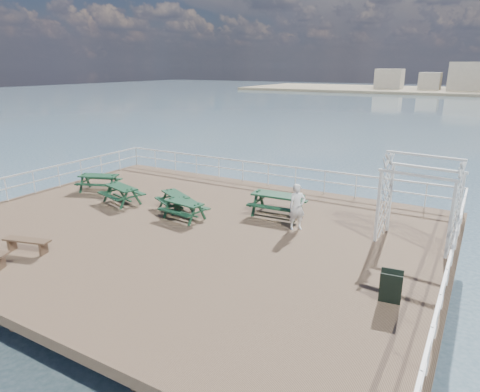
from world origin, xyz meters
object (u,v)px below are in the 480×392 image
(picnic_table_a, at_px, (99,179))
(picnic_table_d, at_px, (121,191))
(picnic_table_e, at_px, (184,206))
(trellis_arbor, at_px, (419,205))
(person, at_px, (297,207))
(flat_bench_near, at_px, (27,243))
(picnic_table_b, at_px, (176,198))
(picnic_table_c, at_px, (278,200))

(picnic_table_a, height_order, picnic_table_d, picnic_table_a)
(picnic_table_e, relative_size, trellis_arbor, 0.59)
(picnic_table_a, height_order, person, person)
(picnic_table_e, bearing_deg, flat_bench_near, -107.82)
(picnic_table_b, height_order, picnic_table_d, picnic_table_d)
(trellis_arbor, bearing_deg, picnic_table_b, -166.10)
(picnic_table_a, relative_size, picnic_table_c, 1.02)
(flat_bench_near, xyz_separation_m, person, (6.67, 6.23, 0.51))
(picnic_table_c, xyz_separation_m, trellis_arbor, (5.23, -0.28, 0.72))
(picnic_table_b, height_order, picnic_table_e, picnic_table_e)
(picnic_table_b, height_order, person, person)
(picnic_table_a, bearing_deg, picnic_table_c, -14.88)
(picnic_table_e, bearing_deg, picnic_table_a, 176.91)
(picnic_table_b, height_order, flat_bench_near, picnic_table_b)
(flat_bench_near, bearing_deg, picnic_table_a, 103.88)
(picnic_table_c, distance_m, flat_bench_near, 9.08)
(picnic_table_c, relative_size, picnic_table_d, 1.03)
(trellis_arbor, bearing_deg, picnic_table_d, -165.13)
(picnic_table_a, height_order, picnic_table_c, picnic_table_c)
(picnic_table_a, height_order, trellis_arbor, trellis_arbor)
(picnic_table_b, relative_size, trellis_arbor, 0.65)
(picnic_table_b, bearing_deg, picnic_table_e, -8.94)
(picnic_table_e, distance_m, trellis_arbor, 8.48)
(picnic_table_d, height_order, person, person)
(picnic_table_e, relative_size, person, 1.05)
(picnic_table_d, height_order, flat_bench_near, picnic_table_d)
(picnic_table_c, xyz_separation_m, flat_bench_near, (-5.40, -7.29, -0.29))
(person, bearing_deg, picnic_table_d, 143.21)
(picnic_table_a, xyz_separation_m, flat_bench_near, (3.51, -6.21, -0.22))
(picnic_table_a, relative_size, picnic_table_b, 1.11)
(flat_bench_near, height_order, trellis_arbor, trellis_arbor)
(person, bearing_deg, picnic_table_a, 136.71)
(picnic_table_e, bearing_deg, picnic_table_c, 44.50)
(picnic_table_b, xyz_separation_m, flat_bench_near, (-1.40, -5.84, -0.15))
(picnic_table_c, xyz_separation_m, picnic_table_d, (-6.56, -1.97, -0.09))
(person, bearing_deg, trellis_arbor, -32.28)
(flat_bench_near, bearing_deg, picnic_table_e, 48.79)
(picnic_table_c, bearing_deg, picnic_table_e, -147.18)
(picnic_table_a, height_order, flat_bench_near, picnic_table_a)
(picnic_table_a, relative_size, picnic_table_d, 1.06)
(picnic_table_c, bearing_deg, picnic_table_d, -167.22)
(picnic_table_b, distance_m, trellis_arbor, 9.35)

